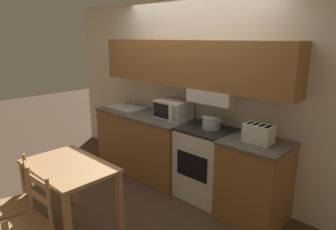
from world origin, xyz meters
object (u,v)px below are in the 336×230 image
stove_range (206,163)px  cooking_pot (212,122)px  microwave (173,109)px  chair_left_of_table (16,205)px  chair_right_of_table (28,224)px  toaster (258,133)px  dining_table (69,176)px  sink_basin (126,107)px

stove_range → cooking_pot: cooking_pot is taller
microwave → chair_left_of_table: bearing=-94.7°
stove_range → chair_right_of_table: 2.12m
microwave → chair_left_of_table: size_ratio=0.53×
toaster → dining_table: size_ratio=0.31×
cooking_pot → microwave: 0.68m
stove_range → toaster: bearing=-2.5°
dining_table → chair_left_of_table: (-0.22, -0.48, -0.22)m
toaster → sink_basin: 2.27m
stove_range → dining_table: size_ratio=0.93×
microwave → toaster: 1.34m
microwave → toaster: bearing=-4.5°
cooking_pot → dining_table: (-0.63, -1.59, -0.37)m
cooking_pot → dining_table: size_ratio=0.31×
stove_range → chair_right_of_table: stove_range is taller
sink_basin → chair_left_of_table: bearing=-69.2°
microwave → sink_basin: sink_basin is taller
microwave → chair_right_of_table: (0.24, -2.15, -0.63)m
cooking_pot → toaster: toaster is taller
microwave → dining_table: (0.04, -1.63, -0.41)m
microwave → sink_basin: (-0.94, -0.09, -0.11)m
dining_table → chair_right_of_table: 0.60m
sink_basin → cooking_pot: bearing=2.0°
stove_range → cooking_pot: 0.55m
toaster → chair_right_of_table: bearing=-118.2°
microwave → chair_right_of_table: microwave is taller
stove_range → dining_table: bearing=-110.9°
microwave → dining_table: microwave is taller
toaster → chair_left_of_table: 2.58m
dining_table → chair_right_of_table: chair_right_of_table is taller
chair_right_of_table → cooking_pot: bearing=75.2°
microwave → chair_left_of_table: 2.21m
microwave → cooking_pot: bearing=-3.1°
toaster → dining_table: (-1.29, -1.53, -0.39)m
sink_basin → dining_table: size_ratio=0.58×
toaster → sink_basin: sink_basin is taller
stove_range → sink_basin: (-1.58, -0.02, 0.48)m
microwave → dining_table: 1.68m
stove_range → chair_right_of_table: size_ratio=1.07×
sink_basin → microwave: bearing=5.7°
toaster → chair_left_of_table: size_ratio=0.36×
microwave → stove_range: bearing=-6.6°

